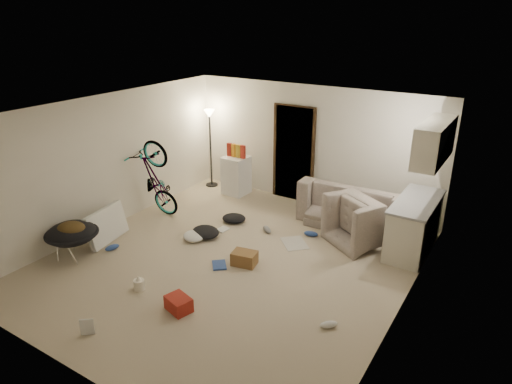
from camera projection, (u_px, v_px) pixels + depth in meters
The scene contains 38 objects.
floor at pixel (231, 261), 7.58m from camera, with size 5.50×6.00×0.02m, color #BCAB90.
ceiling at pixel (227, 111), 6.64m from camera, with size 5.50×6.00×0.02m, color white.
wall_back at pixel (312, 146), 9.48m from camera, with size 5.50×0.02×2.50m, color silver.
wall_front at pixel (63, 282), 4.74m from camera, with size 5.50×0.02×2.50m, color silver.
wall_left at pixel (108, 162), 8.47m from camera, with size 0.02×6.00×2.50m, color silver.
wall_right at pixel (408, 234), 5.75m from camera, with size 0.02×6.00×2.50m, color silver.
doorway at pixel (294, 154), 9.73m from camera, with size 0.85×0.10×2.04m, color black.
door_trim at pixel (294, 154), 9.71m from camera, with size 0.97×0.04×2.10m, color #362313.
floor_lamp at pixel (210, 132), 10.36m from camera, with size 0.28×0.28×1.81m.
kitchen_counter at pixel (414, 226), 7.79m from camera, with size 0.60×1.50×0.88m, color beige.
counter_top at pixel (417, 201), 7.62m from camera, with size 0.64×1.54×0.04m, color gray.
kitchen_uppers at pixel (435, 142), 7.17m from camera, with size 0.38×1.40×0.65m, color beige.
sofa at pixel (353, 209), 8.81m from camera, with size 2.06×0.80×0.60m, color #3D463E.
armchair at pixel (367, 225), 8.12m from camera, with size 0.99×0.87×0.65m, color #3D463E.
bicycle at pixel (157, 195), 9.12m from camera, with size 0.57×1.65×0.86m, color black.
book_asset at pixel (81, 335), 5.84m from camera, with size 0.18×0.24×0.02m, color maroon.
mini_fridge at pixel (236, 175), 10.22m from camera, with size 0.51×0.51×0.86m, color white.
snack_box_0 at pixel (229, 150), 10.10m from camera, with size 0.10×0.07×0.30m, color maroon.
snack_box_1 at pixel (234, 150), 10.04m from camera, with size 0.10×0.07×0.30m, color orange.
snack_box_2 at pixel (238, 151), 9.98m from camera, with size 0.10×0.07×0.30m, color gold.
snack_box_3 at pixel (243, 152), 9.92m from camera, with size 0.10×0.07×0.30m, color maroon.
saucer_chair at pixel (73, 238), 7.56m from camera, with size 0.87×0.87×0.62m.
hoodie at pixel (71, 229), 7.44m from camera, with size 0.48×0.40×0.22m, color #483418.
sofa_drape at pixel (310, 188), 9.19m from camera, with size 0.56×0.46×0.28m, color black.
tv_box at pixel (106, 225), 8.14m from camera, with size 0.11×0.92×0.61m, color silver.
drink_case_a at pixel (244, 258), 7.44m from camera, with size 0.39×0.28×0.22m, color brown.
drink_case_b at pixel (179, 304), 6.30m from camera, with size 0.36×0.26×0.21m, color maroon.
juicer at pixel (139, 284), 6.77m from camera, with size 0.16×0.16×0.23m.
newspaper at pixel (294, 243), 8.14m from camera, with size 0.40×0.52×0.01m, color #B4AFA6.
book_blue at pixel (219, 265), 7.42m from camera, with size 0.22×0.30×0.03m, color #284593.
book_white at pixel (223, 229), 8.64m from camera, with size 0.18×0.23×0.02m, color silver.
shoe_0 at pixel (311, 234), 8.39m from camera, with size 0.26×0.11×0.10m, color #284593.
shoe_1 at pixel (267, 229), 8.54m from camera, with size 0.28×0.11×0.10m, color slate.
shoe_2 at pixel (112, 247), 7.91m from camera, with size 0.26×0.10×0.10m, color #284593.
shoe_4 at pixel (329, 324), 5.97m from camera, with size 0.25×0.10×0.09m, color white.
clothes_lump_a at pixel (206, 232), 8.37m from camera, with size 0.54×0.46×0.17m, color black.
clothes_lump_b at pixel (234, 218), 8.96m from camera, with size 0.46×0.40×0.14m, color black.
clothes_lump_c at pixel (194, 236), 8.26m from camera, with size 0.44×0.38×0.14m, color silver.
Camera 1 is at (3.86, -5.38, 3.88)m, focal length 32.00 mm.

